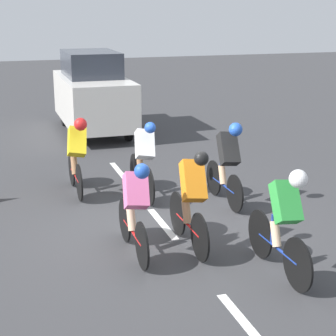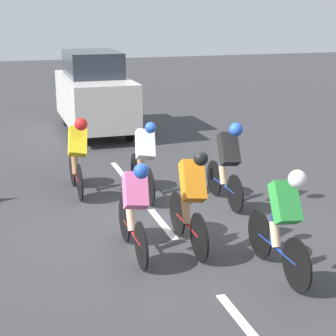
{
  "view_description": "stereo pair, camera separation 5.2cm",
  "coord_description": "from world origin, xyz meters",
  "px_view_note": "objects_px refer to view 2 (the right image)",
  "views": [
    {
      "loc": [
        2.54,
        8.14,
        3.48
      ],
      "look_at": [
        -0.1,
        -0.14,
        0.95
      ],
      "focal_mm": 60.0,
      "sensor_mm": 36.0,
      "label": 1
    },
    {
      "loc": [
        2.49,
        8.15,
        3.48
      ],
      "look_at": [
        -0.1,
        -0.14,
        0.95
      ],
      "focal_mm": 60.0,
      "sensor_mm": 36.0,
      "label": 2
    }
  ],
  "objects_px": {
    "cyclist_yellow": "(77,153)",
    "cyclist_black": "(228,160)",
    "support_car": "(94,93)",
    "cyclist_green": "(283,219)",
    "cyclist_white": "(144,158)",
    "cyclist_pink": "(135,206)",
    "cyclist_orange": "(191,197)"
  },
  "relations": [
    {
      "from": "cyclist_black",
      "to": "support_car",
      "type": "height_order",
      "value": "support_car"
    },
    {
      "from": "cyclist_green",
      "to": "cyclist_pink",
      "type": "height_order",
      "value": "cyclist_green"
    },
    {
      "from": "cyclist_black",
      "to": "cyclist_white",
      "type": "distance_m",
      "value": 1.56
    },
    {
      "from": "cyclist_orange",
      "to": "cyclist_black",
      "type": "distance_m",
      "value": 2.06
    },
    {
      "from": "cyclist_green",
      "to": "cyclist_pink",
      "type": "bearing_deg",
      "value": -34.57
    },
    {
      "from": "cyclist_green",
      "to": "cyclist_white",
      "type": "distance_m",
      "value": 3.72
    },
    {
      "from": "cyclist_white",
      "to": "support_car",
      "type": "height_order",
      "value": "support_car"
    },
    {
      "from": "cyclist_green",
      "to": "cyclist_white",
      "type": "bearing_deg",
      "value": -75.97
    },
    {
      "from": "cyclist_black",
      "to": "cyclist_green",
      "type": "bearing_deg",
      "value": 81.5
    },
    {
      "from": "cyclist_green",
      "to": "cyclist_orange",
      "type": "height_order",
      "value": "cyclist_orange"
    },
    {
      "from": "cyclist_yellow",
      "to": "cyclist_black",
      "type": "xyz_separation_m",
      "value": [
        -2.47,
        1.4,
        0.02
      ]
    },
    {
      "from": "cyclist_white",
      "to": "cyclist_black",
      "type": "bearing_deg",
      "value": 148.05
    },
    {
      "from": "cyclist_orange",
      "to": "cyclist_white",
      "type": "relative_size",
      "value": 0.99
    },
    {
      "from": "support_car",
      "to": "cyclist_green",
      "type": "bearing_deg",
      "value": 94.61
    },
    {
      "from": "cyclist_orange",
      "to": "cyclist_black",
      "type": "relative_size",
      "value": 1.03
    },
    {
      "from": "cyclist_white",
      "to": "support_car",
      "type": "distance_m",
      "value": 5.88
    },
    {
      "from": "cyclist_pink",
      "to": "support_car",
      "type": "height_order",
      "value": "support_car"
    },
    {
      "from": "cyclist_yellow",
      "to": "cyclist_black",
      "type": "distance_m",
      "value": 2.84
    },
    {
      "from": "cyclist_yellow",
      "to": "cyclist_orange",
      "type": "xyz_separation_m",
      "value": [
        -1.2,
        3.02,
        -0.01
      ]
    },
    {
      "from": "cyclist_pink",
      "to": "cyclist_yellow",
      "type": "bearing_deg",
      "value": -83.34
    },
    {
      "from": "cyclist_orange",
      "to": "cyclist_yellow",
      "type": "bearing_deg",
      "value": -68.4
    },
    {
      "from": "cyclist_yellow",
      "to": "cyclist_orange",
      "type": "distance_m",
      "value": 3.25
    },
    {
      "from": "cyclist_pink",
      "to": "support_car",
      "type": "xyz_separation_m",
      "value": [
        -0.93,
        -8.31,
        0.37
      ]
    },
    {
      "from": "cyclist_green",
      "to": "cyclist_yellow",
      "type": "relative_size",
      "value": 1.05
    },
    {
      "from": "cyclist_green",
      "to": "cyclist_white",
      "type": "relative_size",
      "value": 1.02
    },
    {
      "from": "cyclist_pink",
      "to": "cyclist_orange",
      "type": "height_order",
      "value": "cyclist_orange"
    },
    {
      "from": "cyclist_black",
      "to": "cyclist_white",
      "type": "relative_size",
      "value": 0.96
    },
    {
      "from": "cyclist_green",
      "to": "cyclist_black",
      "type": "relative_size",
      "value": 1.06
    },
    {
      "from": "cyclist_green",
      "to": "cyclist_pink",
      "type": "xyz_separation_m",
      "value": [
        1.7,
        -1.17,
        -0.06
      ]
    },
    {
      "from": "support_car",
      "to": "cyclist_pink",
      "type": "bearing_deg",
      "value": 83.58
    },
    {
      "from": "cyclist_black",
      "to": "support_car",
      "type": "bearing_deg",
      "value": -79.99
    },
    {
      "from": "cyclist_yellow",
      "to": "cyclist_black",
      "type": "height_order",
      "value": "cyclist_black"
    }
  ]
}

